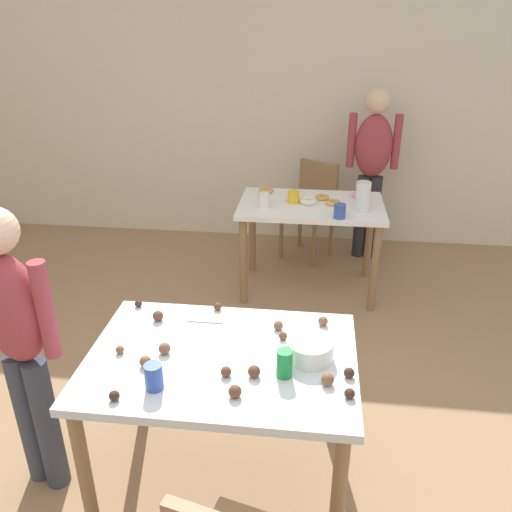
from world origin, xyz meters
TOP-DOWN VIEW (x-y plane):
  - ground_plane at (0.00, 0.00)m, footprint 6.40×6.40m
  - wall_back at (0.00, 3.20)m, footprint 6.40×0.10m
  - dining_table_near at (-0.00, 0.04)m, footprint 1.17×0.81m
  - dining_table_far at (0.34, 2.06)m, footprint 1.11×0.69m
  - chair_far_table at (0.35, 2.75)m, footprint 0.54×0.54m
  - person_girl_near at (-0.87, -0.04)m, footprint 0.45×0.28m
  - person_adult_far at (0.85, 2.77)m, footprint 0.45×0.21m
  - mixing_bowl at (0.38, 0.07)m, footprint 0.20×0.20m
  - soda_can at (0.28, -0.06)m, footprint 0.07×0.07m
  - fork_near at (-0.12, 0.30)m, footprint 0.17×0.02m
  - cup_near_0 at (-0.22, -0.20)m, footprint 0.07×0.07m
  - cake_ball_0 at (0.16, -0.08)m, footprint 0.05×0.05m
  - cake_ball_1 at (0.54, -0.04)m, footprint 0.04×0.04m
  - cake_ball_2 at (-0.25, 0.03)m, footprint 0.05×0.05m
  - cake_ball_3 at (-0.36, -0.29)m, footprint 0.04×0.04m
  - cake_ball_4 at (0.04, -0.09)m, footprint 0.04×0.04m
  - cake_ball_5 at (-0.49, 0.40)m, footprint 0.04×0.04m
  - cake_ball_6 at (0.10, -0.21)m, footprint 0.05×0.05m
  - cake_ball_7 at (0.54, -0.17)m, footprint 0.04×0.04m
  - cake_ball_8 at (-0.35, 0.29)m, footprint 0.05×0.05m
  - cake_ball_9 at (-0.30, -0.07)m, footprint 0.05×0.05m
  - cake_ball_10 at (0.44, 0.34)m, footprint 0.05×0.05m
  - cake_ball_11 at (0.26, 0.20)m, footprint 0.04×0.04m
  - cake_ball_12 at (-0.44, 0.01)m, footprint 0.04×0.04m
  - cake_ball_13 at (0.46, -0.10)m, footprint 0.05×0.05m
  - cake_ball_14 at (-0.09, 0.42)m, footprint 0.04×0.04m
  - cake_ball_15 at (0.23, 0.27)m, footprint 0.04×0.04m
  - pitcher_far at (0.72, 1.95)m, footprint 0.11×0.11m
  - cup_far_0 at (0.55, 1.77)m, footprint 0.09×0.09m
  - cup_far_1 at (-0.01, 1.91)m, footprint 0.08×0.08m
  - cup_far_2 at (0.20, 2.06)m, footprint 0.09×0.09m
  - donut_far_0 at (0.72, 2.25)m, footprint 0.11×0.11m
  - donut_far_1 at (0.43, 2.17)m, footprint 0.11×0.11m
  - donut_far_2 at (-0.03, 2.28)m, footprint 0.12×0.12m
  - donut_far_3 at (0.32, 2.05)m, footprint 0.14×0.14m
  - donut_far_4 at (0.51, 2.05)m, footprint 0.12×0.12m

SIDE VIEW (x-z plane):
  - ground_plane at x=0.00m, z-range 0.00..0.00m
  - chair_far_table at x=0.35m, z-range 0.06..0.93m
  - dining_table_far at x=0.34m, z-range 0.26..1.01m
  - dining_table_near at x=0.00m, z-range 0.28..1.03m
  - fork_near at x=-0.12m, z-range 0.75..0.76m
  - donut_far_1 at x=0.43m, z-range 0.75..0.78m
  - donut_far_0 at x=0.72m, z-range 0.75..0.78m
  - donut_far_4 at x=0.51m, z-range 0.75..0.78m
  - donut_far_2 at x=-0.03m, z-range 0.75..0.78m
  - cake_ball_5 at x=-0.49m, z-range 0.75..0.79m
  - cake_ball_12 at x=-0.44m, z-range 0.75..0.79m
  - cake_ball_11 at x=0.26m, z-range 0.75..0.79m
  - cake_ball_14 at x=-0.09m, z-range 0.75..0.79m
  - donut_far_3 at x=0.32m, z-range 0.75..0.79m
  - cake_ball_3 at x=-0.36m, z-range 0.75..0.79m
  - cake_ball_7 at x=0.54m, z-range 0.75..0.79m
  - cake_ball_1 at x=0.54m, z-range 0.75..0.79m
  - cake_ball_4 at x=0.04m, z-range 0.75..0.79m
  - cake_ball_15 at x=0.23m, z-range 0.75..0.79m
  - cake_ball_10 at x=0.44m, z-range 0.75..0.80m
  - cake_ball_9 at x=-0.30m, z-range 0.75..0.80m
  - cake_ball_8 at x=-0.35m, z-range 0.75..0.80m
  - cake_ball_13 at x=0.46m, z-range 0.75..0.80m
  - cake_ball_2 at x=-0.25m, z-range 0.75..0.80m
  - cake_ball_0 at x=0.16m, z-range 0.75..0.80m
  - cake_ball_6 at x=0.10m, z-range 0.75..0.80m
  - mixing_bowl at x=0.38m, z-range 0.75..0.84m
  - cup_far_2 at x=0.20m, z-range 0.75..0.84m
  - cup_far_0 at x=0.55m, z-range 0.75..0.85m
  - cup_near_0 at x=-0.22m, z-range 0.75..0.86m
  - cup_far_1 at x=-0.01m, z-range 0.75..0.87m
  - soda_can at x=0.28m, z-range 0.75..0.87m
  - person_girl_near at x=-0.87m, z-range 0.13..1.56m
  - pitcher_far at x=0.72m, z-range 0.75..0.97m
  - person_adult_far at x=0.85m, z-range 0.15..1.68m
  - wall_back at x=0.00m, z-range 0.00..2.60m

